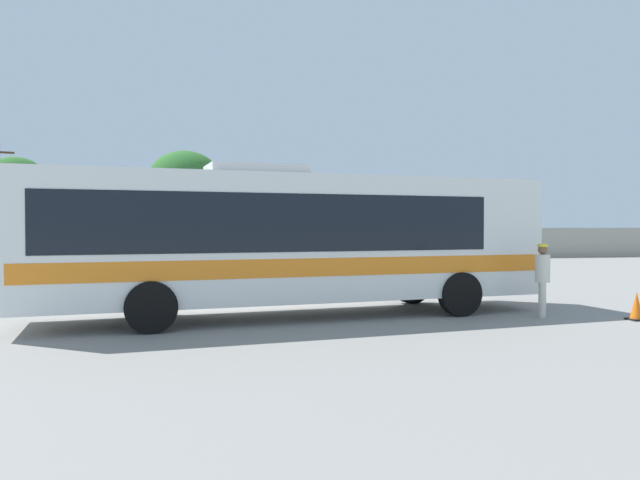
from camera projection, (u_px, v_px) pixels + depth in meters
name	position (u px, v px, depth m)	size (l,w,h in m)	color
ground_plane	(219.00, 279.00, 24.33)	(300.00, 300.00, 0.00)	gray
perimeter_wall	(213.00, 245.00, 36.62)	(80.00, 0.30, 2.04)	#9E998C
coach_bus_white_orange	(288.00, 237.00, 14.03)	(12.33, 4.16, 3.51)	white
attendant_by_bus_door	(542.00, 276.00, 13.97)	(0.45, 0.45, 1.71)	silver
parked_car_second_red	(70.00, 251.00, 32.20)	(4.25, 2.02, 1.52)	red
parked_car_third_red	(184.00, 251.00, 32.90)	(4.19, 2.10, 1.44)	red
parked_car_rightmost_dark_blue	(316.00, 250.00, 33.94)	(4.35, 2.29, 1.54)	navy
roadside_tree_left	(16.00, 183.00, 40.82)	(4.23, 4.23, 6.87)	brown
roadside_tree_midleft	(185.00, 183.00, 38.68)	(4.81, 4.81, 7.01)	brown
traffic_cone_on_apron	(637.00, 307.00, 13.53)	(0.36, 0.36, 0.64)	black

